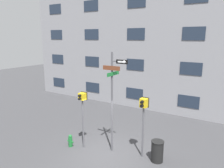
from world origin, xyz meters
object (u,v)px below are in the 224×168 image
object	(u,v)px
street_sign_pole	(113,95)
trash_bin	(157,151)
pedestrian_signal_left	(82,106)
fire_hydrant	(70,141)
pedestrian_signal_right	(143,111)

from	to	relation	value
street_sign_pole	trash_bin	distance (m)	3.11
pedestrian_signal_left	fire_hydrant	world-z (taller)	pedestrian_signal_left
trash_bin	pedestrian_signal_right	bearing A→B (deg)	179.97
trash_bin	street_sign_pole	bearing A→B (deg)	-172.44
pedestrian_signal_left	trash_bin	world-z (taller)	pedestrian_signal_left
street_sign_pole	pedestrian_signal_right	distance (m)	1.53
pedestrian_signal_right	trash_bin	distance (m)	1.83
pedestrian_signal_left	pedestrian_signal_right	xyz separation A→B (m)	(2.80, 0.74, 0.01)
pedestrian_signal_left	pedestrian_signal_right	distance (m)	2.90
pedestrian_signal_right	trash_bin	bearing A→B (deg)	-0.03
pedestrian_signal_right	trash_bin	world-z (taller)	pedestrian_signal_right
pedestrian_signal_right	pedestrian_signal_left	bearing A→B (deg)	-165.26
street_sign_pole	fire_hydrant	world-z (taller)	street_sign_pole
pedestrian_signal_left	fire_hydrant	bearing A→B (deg)	-154.33
street_sign_pole	pedestrian_signal_right	size ratio (longest dim) A/B	1.69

